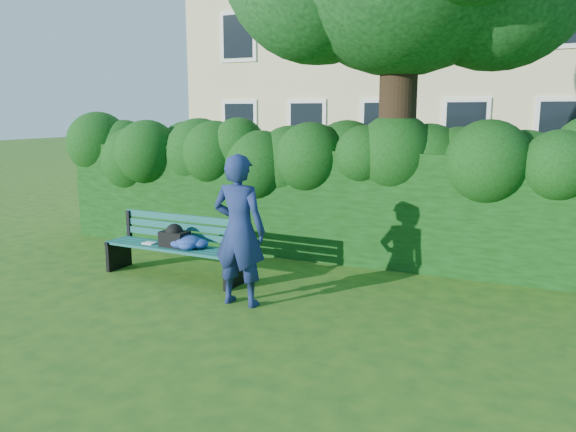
% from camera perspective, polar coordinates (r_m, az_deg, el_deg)
% --- Properties ---
extents(ground, '(80.00, 80.00, 0.00)m').
position_cam_1_polar(ground, '(7.63, -1.87, -7.78)').
color(ground, '#235119').
rests_on(ground, ground).
extents(apartment_building, '(16.00, 8.08, 12.00)m').
position_cam_1_polar(apartment_building, '(21.05, 16.19, 19.96)').
color(apartment_building, '#C4BC83').
rests_on(apartment_building, ground).
extents(hedge, '(10.00, 1.00, 1.80)m').
position_cam_1_polar(hedge, '(9.39, 4.03, 1.32)').
color(hedge, black).
rests_on(hedge, ground).
extents(park_bench, '(2.23, 0.64, 0.89)m').
position_cam_1_polar(park_bench, '(8.36, -11.05, -2.78)').
color(park_bench, '#0E4840').
rests_on(park_bench, ground).
extents(man_reading, '(0.70, 0.47, 1.90)m').
position_cam_1_polar(man_reading, '(6.97, -4.98, -1.48)').
color(man_reading, navy).
rests_on(man_reading, ground).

